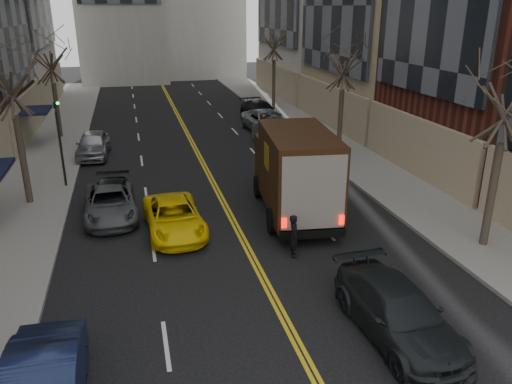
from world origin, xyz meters
The scene contains 18 objects.
sidewalk_left centered at (-9.00, 27.00, 0.07)m, with size 4.00×66.00×0.15m, color slate.
sidewalk_right centered at (9.00, 27.00, 0.07)m, with size 4.00×66.00×0.15m, color slate.
tree_lf_mid centered at (-8.80, 20.00, 6.60)m, with size 3.20×3.20×8.91m.
tree_lf_far centered at (-8.80, 33.00, 6.02)m, with size 3.20×3.20×8.12m.
tree_rt_near centered at (8.80, 11.00, 6.45)m, with size 3.20×3.20×8.71m.
tree_rt_mid centered at (8.80, 25.00, 6.17)m, with size 3.20×3.20×8.32m.
tree_rt_far centered at (8.80, 40.00, 6.74)m, with size 3.20×3.20×9.11m.
traffic_signal centered at (-7.39, 22.00, 2.82)m, with size 0.29×0.26×4.70m.
ups_truck centered at (2.81, 15.95, 1.95)m, with size 3.51×7.33×3.88m.
observer_sedan centered at (2.81, 6.87, 0.73)m, with size 2.23×5.13×1.47m.
taxi centered at (-2.55, 15.32, 0.66)m, with size 2.18×4.73×1.31m, color yellow.
pedestrian centered at (1.52, 12.09, 0.82)m, with size 0.60×0.39×1.64m, color black.
parked_lf_c centered at (-5.10, 17.54, 0.66)m, with size 2.17×4.71×1.31m, color #4B4F53.
parked_lf_d centered at (-5.10, 18.10, 0.65)m, with size 1.82×4.47×1.30m, color black.
parked_lf_e centered at (-6.30, 27.64, 0.77)m, with size 1.82×4.53×1.54m, color #939499.
parked_rt_a centered at (5.10, 26.58, 0.80)m, with size 1.70×4.87×1.61m, color #4B4E53.
parked_rt_b centered at (5.76, 31.13, 0.80)m, with size 2.64×5.73×1.59m, color #A6A9AE.
parked_rt_c centered at (6.30, 35.23, 0.76)m, with size 2.14×5.27×1.53m, color black.
Camera 1 is at (-3.90, -3.57, 8.67)m, focal length 35.00 mm.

